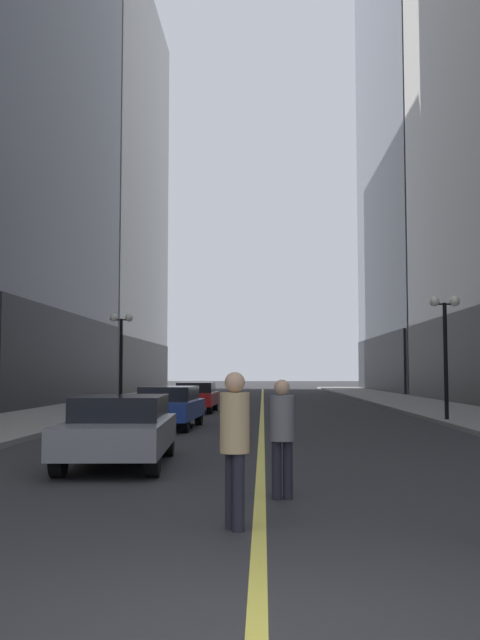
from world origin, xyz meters
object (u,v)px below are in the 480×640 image
object	(u,v)px
pedestrian_in_tan_trench	(235,437)
pedestrian_in_grey_suit	(282,429)
car_grey	(120,427)
street_lamp_right_mid	(445,330)
car_blue	(169,405)
car_red	(196,396)
street_lamp_left_far	(121,339)

from	to	relation	value
pedestrian_in_tan_trench	pedestrian_in_grey_suit	world-z (taller)	pedestrian_in_tan_trench
car_grey	street_lamp_right_mid	size ratio (longest dim) A/B	0.99
pedestrian_in_grey_suit	car_blue	bearing A→B (deg)	104.66
car_grey	pedestrian_in_grey_suit	distance (m)	4.64
car_grey	street_lamp_right_mid	distance (m)	14.71
car_grey	car_blue	size ratio (longest dim) A/B	0.97
car_blue	pedestrian_in_grey_suit	distance (m)	12.95
street_lamp_right_mid	car_red	bearing A→B (deg)	144.20
car_red	pedestrian_in_tan_trench	distance (m)	23.65
car_grey	street_lamp_right_mid	xyz separation A→B (m)	(9.10, 11.27, 2.54)
car_grey	pedestrian_in_grey_suit	size ratio (longest dim) A/B	2.63
car_grey	street_lamp_left_far	world-z (taller)	street_lamp_left_far
car_red	street_lamp_left_far	distance (m)	4.30
car_red	street_lamp_left_far	size ratio (longest dim) A/B	0.93
car_blue	street_lamp_left_far	bearing A→B (deg)	110.21
pedestrian_in_tan_trench	street_lamp_right_mid	world-z (taller)	street_lamp_right_mid
car_blue	street_lamp_right_mid	xyz separation A→B (m)	(9.36, 2.28, 2.54)
car_red	pedestrian_in_grey_suit	xyz separation A→B (m)	(3.26, -21.54, 0.26)
pedestrian_in_grey_suit	street_lamp_left_far	xyz separation A→B (m)	(-6.71, 21.86, 2.28)
car_blue	car_red	distance (m)	9.02
car_grey	street_lamp_left_far	distance (m)	18.88
pedestrian_in_grey_suit	street_lamp_left_far	distance (m)	22.99
car_blue	pedestrian_in_grey_suit	bearing A→B (deg)	-75.34
street_lamp_left_far	car_grey	bearing A→B (deg)	-78.58
car_blue	car_red	size ratio (longest dim) A/B	1.10
pedestrian_in_tan_trench	street_lamp_right_mid	xyz separation A→B (m)	(6.68, 16.76, 2.21)
pedestrian_in_tan_trench	pedestrian_in_grey_suit	xyz separation A→B (m)	(0.59, 1.96, -0.07)
car_blue	street_lamp_left_far	world-z (taller)	street_lamp_left_far
street_lamp_right_mid	car_blue	bearing A→B (deg)	-166.34
car_grey	car_blue	bearing A→B (deg)	91.70
pedestrian_in_grey_suit	pedestrian_in_tan_trench	bearing A→B (deg)	-106.77
car_blue	street_lamp_right_mid	distance (m)	9.96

